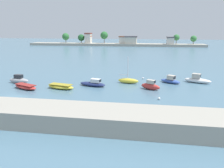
# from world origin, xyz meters

# --- Properties ---
(ground_plane) EXTENTS (400.00, 400.00, 0.00)m
(ground_plane) POSITION_xyz_m (0.00, 0.00, 0.00)
(ground_plane) COLOR slate
(moored_boat_1) EXTENTS (4.37, 1.83, 1.69)m
(moored_boat_1) POSITION_xyz_m (-4.40, 9.04, 0.62)
(moored_boat_1) COLOR #9E9EA3
(moored_boat_1) RESTS_ON ground
(moored_boat_2) EXTENTS (5.37, 3.51, 0.82)m
(moored_boat_2) POSITION_xyz_m (-0.85, 5.30, 0.39)
(moored_boat_2) COLOR #C63833
(moored_boat_2) RESTS_ON ground
(moored_boat_3) EXTENTS (5.33, 2.80, 0.82)m
(moored_boat_3) POSITION_xyz_m (5.28, 6.37, 0.40)
(moored_boat_3) COLOR yellow
(moored_boat_3) RESTS_ON ground
(moored_boat_4) EXTENTS (5.36, 2.86, 1.42)m
(moored_boat_4) POSITION_xyz_m (10.48, 9.07, 0.48)
(moored_boat_4) COLOR navy
(moored_boat_4) RESTS_ON ground
(moored_boat_5) EXTENTS (4.14, 1.74, 5.27)m
(moored_boat_5) POSITION_xyz_m (16.74, 12.19, 0.52)
(moored_boat_5) COLOR yellow
(moored_boat_5) RESTS_ON ground
(moored_boat_6) EXTENTS (3.58, 2.45, 1.73)m
(moored_boat_6) POSITION_xyz_m (20.97, 8.35, 0.68)
(moored_boat_6) COLOR #C63833
(moored_boat_6) RESTS_ON ground
(moored_boat_7) EXTENTS (4.17, 3.40, 1.54)m
(moored_boat_7) POSITION_xyz_m (24.90, 13.72, 0.54)
(moored_boat_7) COLOR #3856A8
(moored_boat_7) RESTS_ON ground
(moored_boat_8) EXTENTS (5.25, 3.27, 1.80)m
(moored_boat_8) POSITION_xyz_m (30.12, 14.75, 0.62)
(moored_boat_8) COLOR white
(moored_boat_8) RESTS_ON ground
(mooring_buoy_1) EXTENTS (0.38, 0.38, 0.38)m
(mooring_buoy_1) POSITION_xyz_m (22.16, 2.80, 0.19)
(mooring_buoy_1) COLOR white
(mooring_buoy_1) RESTS_ON ground
(mooring_buoy_2) EXTENTS (0.40, 0.40, 0.40)m
(mooring_buoy_2) POSITION_xyz_m (19.51, 16.35, 0.20)
(mooring_buoy_2) COLOR white
(mooring_buoy_2) RESTS_ON ground
(distant_shoreline) EXTENTS (109.00, 9.89, 8.71)m
(distant_shoreline) POSITION_xyz_m (0.63, 107.60, 2.18)
(distant_shoreline) COLOR #9E998C
(distant_shoreline) RESTS_ON ground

